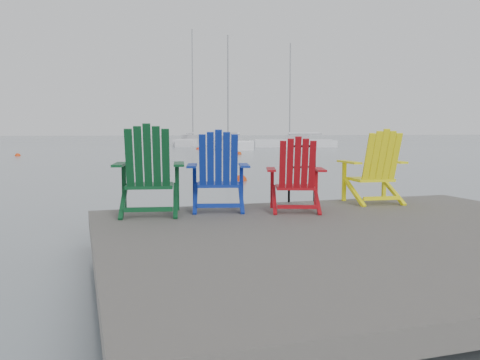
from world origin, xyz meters
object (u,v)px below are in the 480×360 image
object	(u,v)px
buoy_b	(18,156)
sailboat_mid	(192,142)
handrail	(302,168)
chair_red	(296,175)
buoy_c	(239,154)
chair_yellow	(375,167)
buoy_d	(198,149)
buoy_a	(241,181)
sailboat_far	(294,144)
chair_green	(149,171)
chair_blue	(218,172)
sailboat_near	(229,145)

from	to	relation	value
buoy_b	sailboat_mid	bearing A→B (deg)	52.04
handrail	chair_red	world-z (taller)	chair_red
sailboat_mid	buoy_c	distance (m)	23.00
chair_yellow	sailboat_mid	xyz separation A→B (m)	(7.97, 50.19, -0.70)
handrail	buoy_d	bearing A→B (deg)	79.63
buoy_d	handrail	bearing A→B (deg)	-100.37
buoy_a	sailboat_far	bearing A→B (deg)	63.70
handrail	sailboat_mid	world-z (taller)	sailboat_mid
handrail	chair_green	distance (m)	2.54
chair_yellow	sailboat_mid	world-z (taller)	sailboat_mid
chair_green	chair_yellow	size ratio (longest dim) A/B	1.05
buoy_b	chair_green	bearing A→B (deg)	-80.85
chair_blue	buoy_b	world-z (taller)	chair_blue
chair_red	buoy_c	world-z (taller)	chair_red
sailboat_mid	sailboat_near	bearing A→B (deg)	-64.62
handrail	buoy_c	world-z (taller)	handrail
chair_blue	sailboat_near	xyz separation A→B (m)	(11.30, 37.91, -0.70)
handrail	buoy_a	bearing A→B (deg)	78.75
chair_blue	buoy_c	size ratio (longest dim) A/B	2.67
buoy_b	buoy_c	xyz separation A→B (m)	(14.58, -2.17, 0.00)
sailboat_mid	buoy_a	size ratio (longest dim) A/B	33.43
buoy_a	buoy_b	bearing A→B (deg)	113.52
chair_green	sailboat_mid	size ratio (longest dim) A/B	0.09
chair_yellow	buoy_a	distance (m)	9.04
chair_red	sailboat_near	xyz separation A→B (m)	(10.30, 38.32, -0.65)
sailboat_near	buoy_c	size ratio (longest dim) A/B	25.84
chair_green	sailboat_mid	xyz separation A→B (m)	(11.45, 50.28, -0.73)
chair_blue	sailboat_mid	bearing A→B (deg)	92.65
buoy_b	chair_yellow	bearing A→B (deg)	-74.37
chair_yellow	buoy_d	size ratio (longest dim) A/B	3.17
handrail	chair_red	distance (m)	1.02
buoy_b	handrail	bearing A→B (deg)	-75.97
handrail	chair_yellow	bearing A→B (deg)	-26.23
chair_blue	chair_yellow	world-z (taller)	chair_yellow
sailboat_far	chair_blue	bearing A→B (deg)	176.56
buoy_a	chair_green	bearing A→B (deg)	-114.71
chair_yellow	handrail	bearing A→B (deg)	159.62
sailboat_mid	sailboat_far	size ratio (longest dim) A/B	1.24
sailboat_far	buoy_a	distance (m)	36.26
chair_green	chair_red	xyz separation A→B (m)	(1.98, -0.32, -0.08)
chair_blue	chair_red	bearing A→B (deg)	-7.47
handrail	buoy_b	xyz separation A→B (m)	(-7.23, 28.93, -1.04)
sailboat_mid	chair_yellow	bearing A→B (deg)	-77.47
chair_yellow	buoy_b	world-z (taller)	chair_yellow
sailboat_far	sailboat_mid	bearing A→B (deg)	66.56
handrail	buoy_a	xyz separation A→B (m)	(1.68, 8.46, -1.04)
sailboat_near	buoy_a	distance (m)	30.08
sailboat_mid	sailboat_far	world-z (taller)	sailboat_mid
chair_yellow	chair_red	bearing A→B (deg)	-159.31
sailboat_mid	buoy_a	distance (m)	41.88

